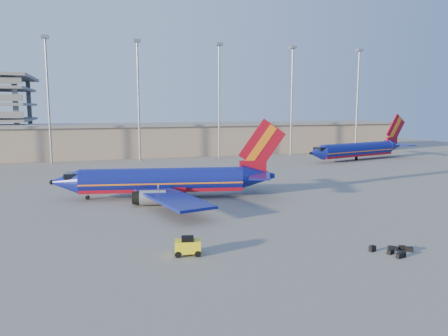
# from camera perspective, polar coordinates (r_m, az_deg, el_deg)

# --- Properties ---
(ground) EXTENTS (220.00, 220.00, 0.00)m
(ground) POSITION_cam_1_polar(r_m,az_deg,el_deg) (63.80, -1.91, -3.82)
(ground) COLOR slate
(ground) RESTS_ON ground
(terminal_building) EXTENTS (122.00, 16.00, 8.50)m
(terminal_building) POSITION_cam_1_polar(r_m,az_deg,el_deg) (121.48, -4.50, 3.89)
(terminal_building) COLOR #9E896D
(terminal_building) RESTS_ON ground
(light_mast_row) EXTENTS (101.60, 1.60, 28.65)m
(light_mast_row) POSITION_cam_1_polar(r_m,az_deg,el_deg) (108.47, -5.80, 10.37)
(light_mast_row) COLOR gray
(light_mast_row) RESTS_ON ground
(aircraft_main) EXTENTS (33.44, 31.89, 11.40)m
(aircraft_main) POSITION_cam_1_polar(r_m,az_deg,el_deg) (63.48, -7.34, -1.71)
(aircraft_main) COLOR navy
(aircraft_main) RESTS_ON ground
(aircraft_second) EXTENTS (32.54, 15.40, 11.23)m
(aircraft_second) POSITION_cam_1_polar(r_m,az_deg,el_deg) (112.49, 17.23, 2.33)
(aircraft_second) COLOR navy
(aircraft_second) RESTS_ON ground
(baggage_tug) EXTENTS (2.52, 1.79, 1.65)m
(baggage_tug) POSITION_cam_1_polar(r_m,az_deg,el_deg) (39.53, -4.77, -10.08)
(baggage_tug) COLOR yellow
(baggage_tug) RESTS_ON ground
(luggage_pile) EXTENTS (3.90, 2.70, 0.54)m
(luggage_pile) POSITION_cam_1_polar(r_m,az_deg,el_deg) (42.97, 21.44, -10.02)
(luggage_pile) COLOR black
(luggage_pile) RESTS_ON ground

